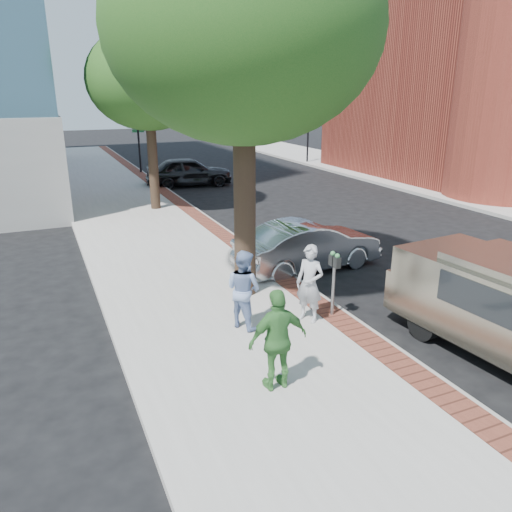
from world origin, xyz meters
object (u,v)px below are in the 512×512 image
sedan_silver (308,246)px  person_gray (310,284)px  bg_car (189,171)px  person_officer (244,289)px  person_green (278,340)px  parking_meter (334,271)px

sedan_silver → person_gray: bearing=145.1°
bg_car → sedan_silver: bearing=-174.7°
person_officer → bg_car: bearing=-40.2°
person_green → sedan_silver: person_green is taller
parking_meter → sedan_silver: (1.19, 3.21, -0.50)m
person_officer → bg_car: size_ratio=0.37×
person_gray → person_green: (-1.76, -2.04, 0.03)m
parking_meter → sedan_silver: size_ratio=0.34×
person_green → sedan_silver: 6.37m
parking_meter → person_gray: bearing=-178.5°
parking_meter → person_gray: size_ratio=0.86×
person_green → parking_meter: bearing=-139.1°
parking_meter → person_green: person_green is taller
person_officer → sedan_silver: person_officer is taller
person_green → sedan_silver: size_ratio=0.41×
person_green → bg_car: person_green is taller
person_gray → person_green: 2.70m
person_gray → sedan_silver: bearing=118.8°
parking_meter → person_officer: 2.05m
person_gray → person_officer: 1.43m
bg_car → person_officer: bearing=175.1°
person_gray → sedan_silver: person_gray is taller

